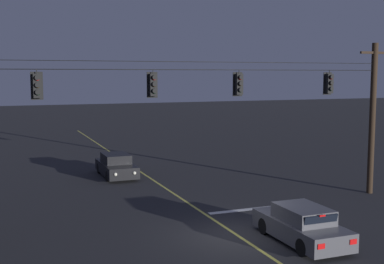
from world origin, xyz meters
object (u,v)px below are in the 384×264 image
object	(u,v)px
traffic_light_centre	(239,84)
traffic_light_right_inner	(329,83)
traffic_light_leftmost	(37,86)
car_waiting_near_lane	(302,225)
car_oncoming_lead	(116,166)
traffic_light_left_inner	(153,85)

from	to	relation	value
traffic_light_centre	traffic_light_right_inner	size ratio (longest dim) A/B	1.00
traffic_light_leftmost	traffic_light_right_inner	bearing A→B (deg)	0.00
car_waiting_near_lane	car_oncoming_lead	xyz separation A→B (m)	(-3.64, 14.67, -0.00)
traffic_light_leftmost	traffic_light_right_inner	distance (m)	13.95
traffic_light_leftmost	car_oncoming_lead	size ratio (longest dim) A/B	0.28
traffic_light_leftmost	car_waiting_near_lane	xyz separation A→B (m)	(8.88, -5.43, -5.15)
traffic_light_right_inner	traffic_light_centre	bearing A→B (deg)	180.00
traffic_light_leftmost	car_waiting_near_lane	world-z (taller)	traffic_light_leftmost
traffic_light_left_inner	car_oncoming_lead	size ratio (longest dim) A/B	0.28
traffic_light_left_inner	car_waiting_near_lane	xyz separation A→B (m)	(4.06, -5.43, -5.15)
traffic_light_leftmost	traffic_light_centre	xyz separation A→B (m)	(8.95, 0.00, 0.00)
traffic_light_left_inner	car_waiting_near_lane	distance (m)	8.51
car_waiting_near_lane	traffic_light_leftmost	bearing A→B (deg)	148.55
traffic_light_right_inner	car_waiting_near_lane	world-z (taller)	traffic_light_right_inner
traffic_light_centre	traffic_light_left_inner	bearing A→B (deg)	180.00
traffic_light_left_inner	traffic_light_leftmost	bearing A→B (deg)	180.00
car_oncoming_lead	traffic_light_left_inner	bearing A→B (deg)	-92.64
traffic_light_left_inner	car_waiting_near_lane	size ratio (longest dim) A/B	0.28
traffic_light_centre	car_oncoming_lead	world-z (taller)	traffic_light_centre
traffic_light_leftmost	car_oncoming_lead	distance (m)	11.80
car_waiting_near_lane	traffic_light_left_inner	bearing A→B (deg)	126.81
traffic_light_left_inner	traffic_light_centre	distance (m)	4.13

